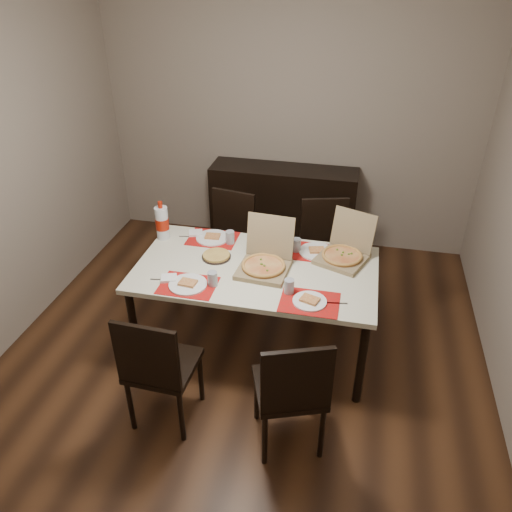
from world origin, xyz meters
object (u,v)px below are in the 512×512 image
pizza_box_center (265,262)px  dip_bowl (274,251)px  sideboard (283,209)px  dining_table (256,275)px  chair_near_right (292,389)px  soda_bottle (162,223)px  chair_near_left (158,366)px  chair_far_left (229,238)px  chair_far_right (325,247)px

pizza_box_center → dip_bowl: (0.03, 0.24, -0.04)m
sideboard → pizza_box_center: 1.69m
dining_table → chair_near_right: size_ratio=1.94×
sideboard → soda_bottle: 1.62m
chair_near_right → dip_bowl: 1.24m
sideboard → dip_bowl: sideboard is taller
sideboard → chair_near_left: size_ratio=1.61×
soda_bottle → chair_far_left: bearing=52.0°
dining_table → chair_near_left: (-0.44, -0.92, -0.17)m
pizza_box_center → chair_near_left: bearing=-119.3°
chair_far_left → dip_bowl: 0.82m
chair_near_left → dining_table: bearing=64.3°
chair_near_right → dip_bowl: (-0.33, 1.16, 0.25)m
dip_bowl → dining_table: bearing=-112.0°
sideboard → chair_near_right: size_ratio=1.61×
chair_near_right → dip_bowl: chair_near_right is taller
chair_far_right → pizza_box_center: pizza_box_center is taller
chair_far_left → chair_far_right: 0.88m
chair_far_left → chair_far_right: same height
chair_far_left → dip_bowl: size_ratio=8.06×
soda_bottle → chair_far_right: bearing=23.1°
dip_bowl → sideboard: bearing=96.8°
chair_near_left → chair_near_right: 0.87m
sideboard → dining_table: bearing=-87.5°
chair_near_left → soda_bottle: soda_bottle is taller
chair_far_left → pizza_box_center: bearing=-58.2°
chair_near_right → soda_bottle: (-1.27, 1.20, 0.38)m
chair_near_left → pizza_box_center: pizza_box_center is taller
chair_near_right → soda_bottle: size_ratio=2.83×
sideboard → chair_far_left: 0.91m
dining_table → chair_far_left: size_ratio=1.94×
chair_far_right → chair_near_left: bearing=-117.0°
chair_far_left → chair_far_right: size_ratio=1.00×
sideboard → dip_bowl: size_ratio=13.01×
chair_near_left → chair_far_left: same height
dining_table → dip_bowl: (0.10, 0.24, 0.08)m
dining_table → pizza_box_center: bearing=-6.4°
pizza_box_center → dip_bowl: size_ratio=3.71×
dining_table → soda_bottle: size_ratio=5.48×
sideboard → chair_far_right: size_ratio=1.61×
dining_table → dip_bowl: 0.27m
sideboard → soda_bottle: (-0.77, -1.36, 0.44)m
chair_near_left → pizza_box_center: bearing=60.7°
pizza_box_center → dip_bowl: 0.25m
dining_table → chair_far_left: 0.93m
chair_near_left → chair_far_left: (0.01, 1.72, 0.00)m
chair_far_right → chair_near_right: bearing=-90.7°
sideboard → soda_bottle: size_ratio=4.57×
dining_table → chair_far_right: size_ratio=1.94×
soda_bottle → dip_bowl: bearing=-2.5°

